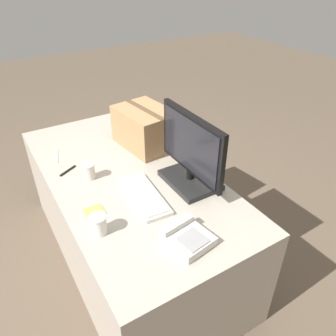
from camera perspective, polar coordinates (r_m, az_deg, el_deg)
name	(u,v)px	position (r m, az deg, el deg)	size (l,w,h in m)	color
ground_plane	(133,253)	(2.52, -6.08, -14.44)	(12.00, 12.00, 0.00)	brown
office_desk	(130,216)	(2.27, -6.61, -8.37)	(1.80, 0.90, 0.71)	#A89E8E
monitor	(191,156)	(1.86, 4.00, 2.05)	(0.55, 0.25, 0.44)	black
keyboard	(145,196)	(1.84, -4.11, -4.81)	(0.42, 0.18, 0.03)	beige
desk_phone	(186,237)	(1.58, 3.22, -11.92)	(0.23, 0.22, 0.07)	beige
paper_cup_left	(89,171)	(2.02, -13.57, -0.55)	(0.07, 0.07, 0.10)	beige
paper_cup_right	(99,224)	(1.63, -12.00, -9.60)	(0.09, 0.09, 0.10)	white
spoon	(57,154)	(2.35, -18.75, 2.26)	(0.17, 0.05, 0.00)	silver
cardboard_box	(145,128)	(2.29, -3.96, 7.03)	(0.45, 0.35, 0.27)	#9E754C
pen_marker	(68,171)	(2.14, -17.05, -0.43)	(0.07, 0.12, 0.01)	black
sticky_note_pad	(94,212)	(1.78, -12.68, -7.44)	(0.10, 0.10, 0.01)	#E5DB4C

